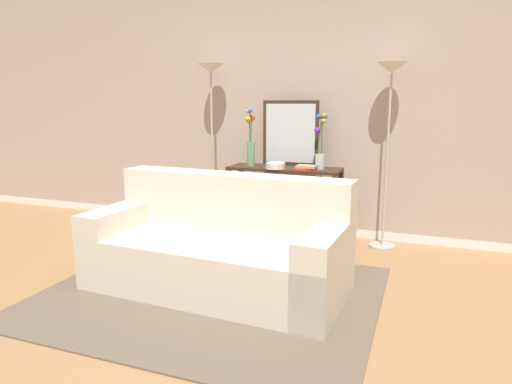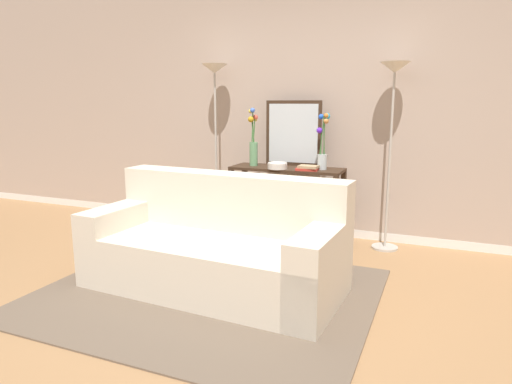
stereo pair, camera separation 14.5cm
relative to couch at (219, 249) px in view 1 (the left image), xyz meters
The scene contains 13 objects.
ground_plane 0.51m from the couch, 61.00° to the right, with size 16.00×16.00×0.02m, color #9E754C.
back_wall 2.16m from the couch, 84.09° to the left, with size 12.00×0.15×2.90m.
area_rug 0.35m from the couch, 91.05° to the right, with size 2.49×2.06×0.01m.
couch is the anchor object (origin of this frame).
console_table 1.43m from the couch, 85.84° to the left, with size 1.17×0.40×0.78m.
floor_lamp_left 2.06m from the couch, 117.39° to the left, with size 0.28×0.28×1.86m.
floor_lamp_right 2.19m from the couch, 53.60° to the left, with size 0.28×0.28×1.82m.
wall_mirror 1.77m from the couch, 85.98° to the left, with size 0.61×0.02×0.69m.
vase_tall_flowers 1.59m from the couch, 101.06° to the left, with size 0.10×0.12×0.61m.
vase_short_flowers 1.64m from the couch, 71.23° to the left, with size 0.13×0.10×0.56m.
fruit_bowl 1.37m from the couch, 87.98° to the left, with size 0.20×0.20×0.07m.
book_stack 1.43m from the couch, 74.42° to the left, with size 0.23×0.18×0.05m.
book_row_under_console 1.44m from the couch, 98.03° to the left, with size 0.35×0.18×0.13m.
Camera 1 is at (1.29, -2.74, 1.45)m, focal length 31.81 mm.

